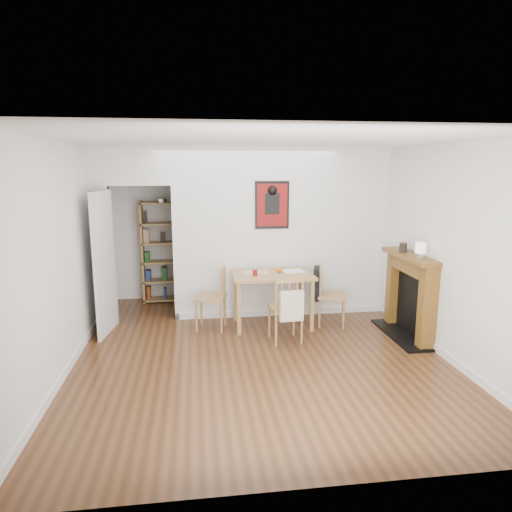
{
  "coord_description": "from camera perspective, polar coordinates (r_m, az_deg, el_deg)",
  "views": [
    {
      "loc": [
        -0.75,
        -5.47,
        2.32
      ],
      "look_at": [
        0.06,
        0.6,
        1.12
      ],
      "focal_mm": 32.0,
      "sensor_mm": 36.0,
      "label": 1
    }
  ],
  "objects": [
    {
      "name": "ceramic_jar_b",
      "position": [
        6.72,
        18.03,
        1.05
      ],
      "size": [
        0.08,
        0.08,
        0.1
      ],
      "primitive_type": "cylinder",
      "color": "black",
      "rests_on": "fireplace"
    },
    {
      "name": "notebook",
      "position": [
        6.77,
        4.6,
        -1.88
      ],
      "size": [
        0.33,
        0.26,
        0.02
      ],
      "primitive_type": "cube",
      "rotation": [
        0.0,
        0.0,
        0.13
      ],
      "color": "white",
      "rests_on": "dining_table"
    },
    {
      "name": "orange_fruit",
      "position": [
        6.69,
        2.91,
        -1.7
      ],
      "size": [
        0.09,
        0.09,
        0.09
      ],
      "primitive_type": "sphere",
      "color": "#DD600B",
      "rests_on": "dining_table"
    },
    {
      "name": "chair_front",
      "position": [
        6.15,
        3.73,
        -6.51
      ],
      "size": [
        0.5,
        0.55,
        0.91
      ],
      "color": "#A4864C",
      "rests_on": "ground"
    },
    {
      "name": "ceramic_jar_a",
      "position": [
        6.61,
        17.92,
        1.03
      ],
      "size": [
        0.11,
        0.11,
        0.13
      ],
      "primitive_type": "cylinder",
      "color": "black",
      "rests_on": "fireplace"
    },
    {
      "name": "dining_table",
      "position": [
        6.64,
        2.05,
        -3.01
      ],
      "size": [
        1.17,
        0.74,
        0.8
      ],
      "color": "#A0784A",
      "rests_on": "ground"
    },
    {
      "name": "mantel_lamp",
      "position": [
        6.16,
        19.88,
        0.86
      ],
      "size": [
        0.14,
        0.14,
        0.22
      ],
      "color": "silver",
      "rests_on": "fireplace"
    },
    {
      "name": "red_glass",
      "position": [
        6.5,
        -0.12,
        -2.07
      ],
      "size": [
        0.07,
        0.07,
        0.09
      ],
      "primitive_type": "cylinder",
      "color": "maroon",
      "rests_on": "dining_table"
    },
    {
      "name": "room_shell",
      "position": [
        6.95,
        -0.46,
        2.64
      ],
      "size": [
        5.2,
        5.2,
        5.2
      ],
      "color": "silver",
      "rests_on": "ground"
    },
    {
      "name": "chair_left",
      "position": [
        6.62,
        -5.68,
        -5.26
      ],
      "size": [
        0.55,
        0.55,
        0.92
      ],
      "color": "#A4864C",
      "rests_on": "ground"
    },
    {
      "name": "bookshelf",
      "position": [
        8.03,
        -11.46,
        0.45
      ],
      "size": [
        0.74,
        0.3,
        1.76
      ],
      "color": "#A0784A",
      "rests_on": "ground"
    },
    {
      "name": "chair_right",
      "position": [
        6.84,
        9.31,
        -4.81
      ],
      "size": [
        0.6,
        0.56,
        0.89
      ],
      "color": "#A4864C",
      "rests_on": "ground"
    },
    {
      "name": "fireplace",
      "position": [
        6.64,
        18.75,
        -4.36
      ],
      "size": [
        0.45,
        1.25,
        1.16
      ],
      "color": "brown",
      "rests_on": "ground"
    },
    {
      "name": "ground",
      "position": [
        5.99,
        0.22,
        -11.67
      ],
      "size": [
        5.2,
        5.2,
        0.0
      ],
      "primitive_type": "plane",
      "color": "#59301C",
      "rests_on": "ground"
    },
    {
      "name": "placemat",
      "position": [
        6.7,
        -0.09,
        -2.03
      ],
      "size": [
        0.39,
        0.31,
        0.0
      ],
      "primitive_type": "cube",
      "rotation": [
        0.0,
        0.0,
        -0.09
      ],
      "color": "beige",
      "rests_on": "dining_table"
    }
  ]
}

